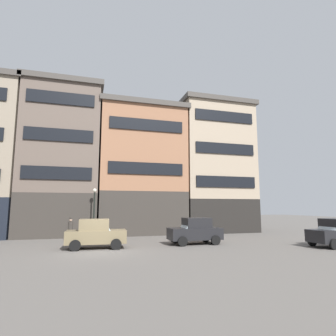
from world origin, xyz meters
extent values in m
plane|color=#605B56|center=(0.00, 0.00, 0.00)|extent=(120.00, 120.00, 0.00)
cube|color=#38332D|center=(-3.42, 10.71, 1.88)|extent=(6.69, 6.09, 3.77)
cube|color=#66564C|center=(-3.42, 10.71, 8.70)|extent=(6.69, 6.09, 9.86)
cube|color=#47423D|center=(-3.42, 10.71, 13.88)|extent=(7.19, 6.59, 0.50)
cube|color=black|center=(-3.42, 7.61, 5.41)|extent=(5.62, 0.12, 1.10)
cube|color=black|center=(-3.42, 7.61, 8.70)|extent=(5.62, 0.12, 1.10)
cube|color=black|center=(-3.42, 7.61, 11.99)|extent=(5.62, 0.12, 1.10)
cube|color=#38332D|center=(4.21, 10.71, 2.01)|extent=(8.27, 6.09, 4.02)
cube|color=#9E6B4C|center=(4.21, 10.71, 8.15)|extent=(8.27, 6.09, 8.26)
cube|color=#47423D|center=(4.21, 10.71, 12.53)|extent=(8.77, 6.59, 0.50)
cube|color=black|center=(4.21, 7.61, 6.08)|extent=(6.95, 0.12, 1.10)
cube|color=black|center=(4.21, 7.61, 10.22)|extent=(6.95, 0.12, 1.10)
cube|color=black|center=(12.30, 10.71, 1.68)|extent=(7.61, 6.09, 3.37)
cube|color=tan|center=(12.30, 10.71, 8.41)|extent=(7.61, 6.09, 10.09)
cube|color=#47423D|center=(12.30, 10.71, 13.71)|extent=(8.11, 6.59, 0.50)
cube|color=black|center=(12.30, 7.61, 5.05)|extent=(6.39, 0.12, 1.10)
cube|color=black|center=(12.30, 7.61, 8.41)|extent=(6.39, 0.12, 1.10)
cube|color=black|center=(12.30, 7.61, 11.78)|extent=(6.39, 0.12, 1.10)
cube|color=black|center=(6.46, 1.47, 0.73)|extent=(3.70, 1.60, 0.80)
cube|color=black|center=(6.61, 1.47, 1.48)|extent=(1.80, 1.44, 0.70)
cube|color=silver|center=(5.76, 1.47, 1.35)|extent=(0.34, 1.31, 0.56)
cylinder|color=black|center=(5.26, 0.63, 0.33)|extent=(0.66, 0.18, 0.66)
cylinder|color=black|center=(5.25, 2.31, 0.33)|extent=(0.66, 0.18, 0.66)
cylinder|color=black|center=(7.66, 0.63, 0.33)|extent=(0.66, 0.18, 0.66)
cylinder|color=black|center=(7.65, 2.31, 0.33)|extent=(0.66, 0.18, 0.66)
cube|color=black|center=(14.90, -2.39, 0.73)|extent=(3.76, 1.73, 0.80)
cube|color=silver|center=(14.21, -2.42, 1.35)|extent=(0.38, 1.32, 0.56)
cylinder|color=black|center=(13.74, -3.27, 0.33)|extent=(0.67, 0.20, 0.66)
cylinder|color=black|center=(13.68, -1.59, 0.33)|extent=(0.67, 0.20, 0.66)
cube|color=#7A6B4C|center=(-0.29, 1.32, 0.73)|extent=(3.78, 1.78, 0.80)
cube|color=#7A6B4C|center=(-0.43, 1.33, 1.48)|extent=(1.87, 1.53, 0.70)
cube|color=silver|center=(0.41, 1.29, 1.35)|extent=(0.40, 1.33, 0.56)
cylinder|color=black|center=(0.96, 2.10, 0.33)|extent=(0.67, 0.21, 0.66)
cylinder|color=black|center=(0.87, 0.42, 0.33)|extent=(0.67, 0.21, 0.66)
cylinder|color=black|center=(-1.44, 2.22, 0.33)|extent=(0.67, 0.21, 0.66)
cylinder|color=black|center=(-1.53, 0.54, 0.33)|extent=(0.67, 0.21, 0.66)
cylinder|color=#38332D|center=(-2.17, 5.46, 0.42)|extent=(0.16, 0.16, 0.85)
cylinder|color=#38332D|center=(-1.97, 5.46, 0.42)|extent=(0.16, 0.16, 0.85)
cylinder|color=#38332D|center=(-2.07, 5.46, 1.16)|extent=(0.51, 0.51, 0.62)
sphere|color=tan|center=(-2.07, 5.46, 1.60)|extent=(0.22, 0.22, 0.22)
cylinder|color=#38332D|center=(-2.07, 5.46, 1.70)|extent=(0.28, 0.28, 0.02)
cylinder|color=#38332D|center=(-2.07, 5.46, 1.75)|extent=(0.18, 0.18, 0.09)
cylinder|color=black|center=(-0.35, 6.83, 1.90)|extent=(0.12, 0.12, 3.80)
sphere|color=silver|center=(-0.35, 6.83, 3.96)|extent=(0.32, 0.32, 0.32)
camera|label=1|loc=(-0.95, -17.36, 2.63)|focal=29.89mm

